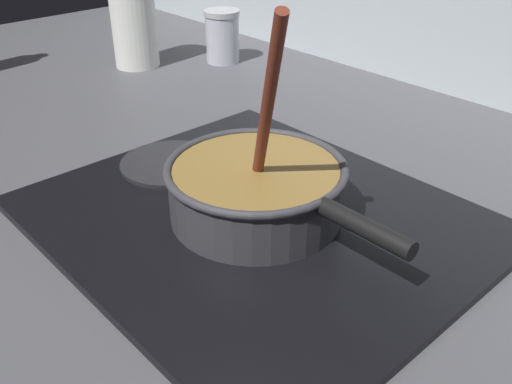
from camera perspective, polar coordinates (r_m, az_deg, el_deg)
The scene contains 7 objects.
ground at distance 0.75m, azimuth -13.97°, elevation -6.32°, with size 2.40×1.60×0.04m, color #4C4C51.
hob_plate at distance 0.76m, azimuth -0.00°, elevation -2.67°, with size 0.56×0.48×0.01m, color black.
burner_ring at distance 0.75m, azimuth -0.00°, elevation -2.03°, with size 0.16×0.16×0.01m, color #592D0C.
spare_burner at distance 0.89m, azimuth -8.56°, elevation 2.89°, with size 0.15×0.15×0.01m, color #262628.
cooking_pan at distance 0.73m, azimuth 0.10°, elevation 0.35°, with size 0.35×0.23×0.29m.
condiment_jar at distance 1.39m, azimuth -3.37°, elevation 15.27°, with size 0.08×0.08×0.12m.
paper_towel_roll at distance 1.37m, azimuth -12.19°, elevation 16.95°, with size 0.10×0.10×0.24m, color white.
Camera 1 is at (0.55, -0.26, 0.42)m, focal length 40.09 mm.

